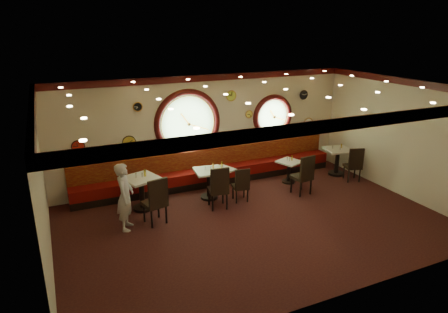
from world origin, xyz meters
TOP-DOWN VIEW (x-y plane):
  - floor at (0.00, 0.00)m, footprint 9.00×6.00m
  - ceiling at (0.00, 0.00)m, footprint 9.00×6.00m
  - wall_back at (0.00, 3.00)m, footprint 9.00×0.02m
  - wall_front at (0.00, -3.00)m, footprint 9.00×0.02m
  - wall_left at (-4.50, 0.00)m, footprint 0.02×6.00m
  - wall_right at (4.50, 0.00)m, footprint 0.02×6.00m
  - molding_back at (0.00, 2.95)m, footprint 9.00×0.10m
  - molding_front at (0.00, -2.95)m, footprint 9.00×0.10m
  - molding_left at (-4.45, 0.00)m, footprint 0.10×6.00m
  - molding_right at (4.45, 0.00)m, footprint 0.10×6.00m
  - banquette_base at (0.00, 2.72)m, footprint 8.00×0.55m
  - banquette_seat at (0.00, 2.72)m, footprint 8.00×0.55m
  - banquette_back at (0.00, 2.94)m, footprint 8.00×0.10m
  - porthole_left_glass at (-0.60, 3.00)m, footprint 1.66×0.02m
  - porthole_left_frame at (-0.60, 2.98)m, footprint 1.98×0.18m
  - porthole_left_ring at (-0.60, 2.95)m, footprint 1.61×0.03m
  - porthole_right_glass at (2.20, 3.00)m, footprint 1.10×0.02m
  - porthole_right_frame at (2.20, 2.98)m, footprint 1.38×0.18m
  - porthole_right_ring at (2.20, 2.95)m, footprint 1.09×0.03m
  - wall_clock_0 at (3.55, 2.96)m, footprint 0.34×0.03m
  - wall_clock_1 at (0.75, 2.96)m, footprint 0.30×0.03m
  - wall_clock_2 at (3.30, 2.96)m, footprint 0.28×0.03m
  - wall_clock_3 at (-1.90, 2.96)m, footprint 0.20×0.03m
  - wall_clock_4 at (-2.30, 2.96)m, footprint 0.36×0.03m
  - wall_clock_5 at (-3.60, 2.96)m, footprint 0.32×0.03m
  - wall_clock_6 at (-2.00, 2.96)m, footprint 0.24×0.03m
  - wall_clock_7 at (1.35, 2.96)m, footprint 0.22×0.03m
  - wall_clock_8 at (0.85, 2.96)m, footprint 0.24×0.03m
  - table_a at (-2.28, 1.86)m, footprint 1.00×1.00m
  - table_b at (-0.46, 1.79)m, footprint 0.83×0.83m
  - table_c at (0.08, 2.11)m, footprint 0.77×0.77m
  - table_d at (2.15, 1.86)m, footprint 0.80×0.80m
  - table_e at (3.90, 1.80)m, footprint 0.94×0.94m
  - chair_a at (-2.15, 0.91)m, footprint 0.59×0.59m
  - chair_b at (-0.48, 1.05)m, footprint 0.55×0.55m
  - chair_c at (0.24, 1.21)m, footprint 0.45×0.45m
  - chair_d at (2.03, 0.92)m, footprint 0.54×0.54m
  - chair_e at (3.97, 1.12)m, footprint 0.56×0.56m
  - condiment_a_salt at (-2.39, 1.88)m, footprint 0.04×0.04m
  - condiment_b_salt at (-0.54, 1.84)m, footprint 0.03×0.03m
  - condiment_c_salt at (0.01, 2.10)m, footprint 0.03×0.03m
  - condiment_d_salt at (2.13, 1.94)m, footprint 0.04×0.04m
  - condiment_a_pepper at (-2.24, 1.86)m, footprint 0.04×0.04m
  - condiment_b_pepper at (-0.42, 1.72)m, footprint 0.04×0.04m
  - condiment_c_pepper at (0.08, 2.08)m, footprint 0.04×0.04m
  - condiment_d_pepper at (2.16, 1.86)m, footprint 0.04×0.04m
  - condiment_a_bottle at (-2.16, 1.89)m, footprint 0.06×0.06m
  - condiment_b_bottle at (-0.30, 1.87)m, footprint 0.05×0.05m
  - condiment_c_bottle at (0.12, 2.22)m, footprint 0.06×0.06m
  - condiment_d_bottle at (2.26, 1.89)m, footprint 0.05×0.05m
  - condiment_e_salt at (3.77, 1.91)m, footprint 0.03×0.03m
  - condiment_e_pepper at (3.91, 1.72)m, footprint 0.03×0.03m
  - condiment_e_bottle at (4.05, 1.84)m, footprint 0.04×0.04m
  - waiter at (-2.84, 1.00)m, footprint 0.57×0.69m

SIDE VIEW (x-z plane):
  - floor at x=0.00m, z-range 0.00..0.00m
  - banquette_base at x=0.00m, z-range 0.00..0.20m
  - banquette_seat at x=0.00m, z-range 0.20..0.50m
  - table_c at x=0.08m, z-range 0.09..0.75m
  - table_d at x=2.15m, z-range 0.09..0.77m
  - table_b at x=-0.46m, z-range 0.11..0.92m
  - table_e at x=3.90m, z-range 0.11..0.96m
  - chair_c at x=0.24m, z-range 0.25..0.84m
  - table_a at x=-2.28m, z-range 0.11..0.99m
  - chair_e at x=3.97m, z-range 0.28..0.94m
  - chair_b at x=-0.48m, z-range 0.30..1.01m
  - chair_d at x=2.03m, z-range 0.30..1.01m
  - chair_a at x=-2.15m, z-range 0.31..1.04m
  - condiment_c_salt at x=0.01m, z-range 0.66..0.76m
  - condiment_c_pepper at x=0.08m, z-range 0.66..0.77m
  - condiment_d_pepper at x=2.16m, z-range 0.68..0.79m
  - condiment_d_salt at x=2.13m, z-range 0.68..0.79m
  - banquette_back at x=0.00m, z-range 0.48..1.02m
  - condiment_c_bottle at x=0.12m, z-range 0.66..0.84m
  - condiment_d_bottle at x=2.26m, z-range 0.68..0.83m
  - waiter at x=-2.84m, z-range 0.00..1.61m
  - condiment_b_salt at x=-0.54m, z-range 0.82..0.91m
  - condiment_b_pepper at x=-0.42m, z-range 0.82..0.92m
  - condiment_b_bottle at x=-0.30m, z-range 0.82..0.97m
  - condiment_e_salt at x=3.77m, z-range 0.85..0.94m
  - condiment_e_pepper at x=3.91m, z-range 0.85..0.94m
  - condiment_e_bottle at x=4.05m, z-range 0.85..0.98m
  - condiment_a_salt at x=-2.39m, z-range 0.88..0.99m
  - condiment_a_pepper at x=-2.24m, z-range 0.88..0.99m
  - condiment_a_bottle at x=-2.16m, z-range 0.88..1.06m
  - wall_clock_3 at x=-1.90m, z-range 1.10..1.30m
  - wall_clock_8 at x=0.85m, z-range 1.08..1.32m
  - wall_clock_0 at x=3.55m, z-range 1.28..1.62m
  - wall_clock_4 at x=-2.30m, z-range 1.32..1.68m
  - wall_clock_5 at x=-3.60m, z-range 1.39..1.71m
  - wall_back at x=0.00m, z-range 0.00..3.20m
  - wall_front at x=0.00m, z-range 0.00..3.20m
  - wall_left at x=-4.50m, z-range 0.00..3.20m
  - wall_right at x=4.50m, z-range 0.00..3.20m
  - porthole_right_ring at x=2.20m, z-range 1.26..2.34m
  - porthole_right_glass at x=2.20m, z-range 1.25..2.35m
  - porthole_right_frame at x=2.20m, z-range 1.11..2.49m
  - porthole_left_glass at x=-0.60m, z-range 1.02..2.68m
  - porthole_left_frame at x=-0.60m, z-range 0.86..2.84m
  - porthole_left_ring at x=-0.60m, z-range 1.04..2.66m
  - wall_clock_7 at x=1.35m, z-range 1.84..2.06m
  - wall_clock_2 at x=3.30m, z-range 2.26..2.54m
  - wall_clock_6 at x=-2.00m, z-range 2.33..2.57m
  - wall_clock_1 at x=0.75m, z-range 2.40..2.70m
  - molding_back at x=0.00m, z-range 3.02..3.20m
  - molding_front at x=0.00m, z-range 3.02..3.20m
  - molding_left at x=-4.45m, z-range 3.02..3.20m
  - molding_right at x=4.45m, z-range 3.02..3.20m
  - ceiling at x=0.00m, z-range 3.19..3.21m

